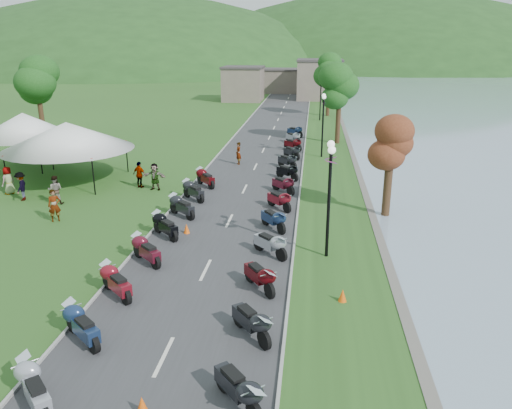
{
  "coord_description": "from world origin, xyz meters",
  "views": [
    {
      "loc": [
        4.21,
        -2.42,
        9.03
      ],
      "look_at": [
        1.53,
        21.01,
        1.3
      ],
      "focal_mm": 35.0,
      "sensor_mm": 36.0,
      "label": 1
    }
  ],
  "objects_px": {
    "pedestrian_c": "(23,200)",
    "vendor_tent_main": "(69,152)",
    "pedestrian_a": "(56,221)",
    "pedestrian_b": "(57,204)"
  },
  "relations": [
    {
      "from": "pedestrian_c",
      "to": "vendor_tent_main",
      "type": "bearing_deg",
      "value": 153.74
    },
    {
      "from": "pedestrian_a",
      "to": "pedestrian_c",
      "type": "relative_size",
      "value": 1.0
    },
    {
      "from": "vendor_tent_main",
      "to": "pedestrian_b",
      "type": "distance_m",
      "value": 5.43
    },
    {
      "from": "pedestrian_b",
      "to": "pedestrian_c",
      "type": "height_order",
      "value": "pedestrian_c"
    },
    {
      "from": "pedestrian_a",
      "to": "pedestrian_b",
      "type": "xyz_separation_m",
      "value": [
        -1.42,
        2.81,
        0.0
      ]
    },
    {
      "from": "vendor_tent_main",
      "to": "pedestrian_c",
      "type": "bearing_deg",
      "value": -102.44
    },
    {
      "from": "vendor_tent_main",
      "to": "pedestrian_a",
      "type": "distance_m",
      "value": 8.4
    },
    {
      "from": "pedestrian_a",
      "to": "pedestrian_b",
      "type": "bearing_deg",
      "value": 83.6
    },
    {
      "from": "pedestrian_a",
      "to": "pedestrian_c",
      "type": "height_order",
      "value": "pedestrian_a"
    },
    {
      "from": "vendor_tent_main",
      "to": "pedestrian_b",
      "type": "xyz_separation_m",
      "value": [
        1.38,
        -4.86,
        -2.0
      ]
    }
  ]
}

